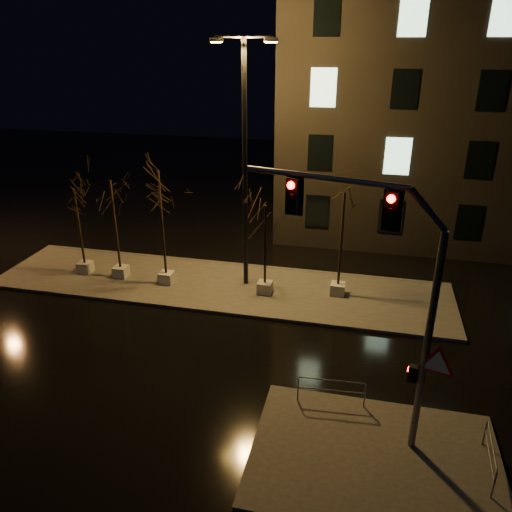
# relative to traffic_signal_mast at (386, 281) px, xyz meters

# --- Properties ---
(ground) EXTENTS (90.00, 90.00, 0.00)m
(ground) POSITION_rel_traffic_signal_mast_xyz_m (-7.33, 2.48, -5.18)
(ground) COLOR black
(ground) RESTS_ON ground
(median) EXTENTS (22.00, 5.00, 0.15)m
(median) POSITION_rel_traffic_signal_mast_xyz_m (-7.33, 8.48, -5.11)
(median) COLOR #46423E
(median) RESTS_ON ground
(sidewalk_corner) EXTENTS (7.00, 5.00, 0.15)m
(sidewalk_corner) POSITION_rel_traffic_signal_mast_xyz_m (0.17, -1.02, -5.11)
(sidewalk_corner) COLOR #46423E
(sidewalk_corner) RESTS_ON ground
(building) EXTENTS (25.00, 12.00, 15.00)m
(building) POSITION_rel_traffic_signal_mast_xyz_m (6.67, 20.48, 2.32)
(building) COLOR black
(building) RESTS_ON ground
(tree_0) EXTENTS (1.80, 1.80, 4.53)m
(tree_0) POSITION_rel_traffic_signal_mast_xyz_m (-14.30, 8.25, -1.59)
(tree_0) COLOR #BBBAAE
(tree_0) RESTS_ON median
(tree_1) EXTENTS (1.80, 1.80, 5.07)m
(tree_1) POSITION_rel_traffic_signal_mast_xyz_m (-12.30, 8.18, -1.19)
(tree_1) COLOR #BBBAAE
(tree_1) RESTS_ON median
(tree_2) EXTENTS (1.80, 1.80, 5.67)m
(tree_2) POSITION_rel_traffic_signal_mast_xyz_m (-9.83, 8.06, -0.73)
(tree_2) COLOR #BBBAAE
(tree_2) RESTS_ON median
(tree_3) EXTENTS (1.80, 1.80, 4.39)m
(tree_3) POSITION_rel_traffic_signal_mast_xyz_m (-4.95, 8.09, -1.70)
(tree_3) COLOR #BBBAAE
(tree_3) RESTS_ON median
(tree_4) EXTENTS (1.80, 1.80, 5.03)m
(tree_4) POSITION_rel_traffic_signal_mast_xyz_m (-1.63, 8.70, -1.22)
(tree_4) COLOR #BBBAAE
(tree_4) RESTS_ON median
(traffic_signal_mast) EXTENTS (6.08, 1.75, 7.66)m
(traffic_signal_mast) POSITION_rel_traffic_signal_mast_xyz_m (0.00, 0.00, 0.00)
(traffic_signal_mast) COLOR #575A5F
(traffic_signal_mast) RESTS_ON sidewalk_corner
(streetlight_main) EXTENTS (2.71, 1.11, 11.05)m
(streetlight_main) POSITION_rel_traffic_signal_mast_xyz_m (-6.06, 8.89, 1.34)
(streetlight_main) COLOR black
(streetlight_main) RESTS_ON median
(guard_rail_a) EXTENTS (2.17, 0.19, 0.94)m
(guard_rail_a) POSITION_rel_traffic_signal_mast_xyz_m (-1.26, 0.98, -4.42)
(guard_rail_a) COLOR #575A5F
(guard_rail_a) RESTS_ON sidewalk_corner
(guard_rail_b) EXTENTS (0.17, 1.97, 0.93)m
(guard_rail_b) POSITION_rel_traffic_signal_mast_xyz_m (3.17, -0.79, -4.43)
(guard_rail_b) COLOR #575A5F
(guard_rail_b) RESTS_ON sidewalk_corner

